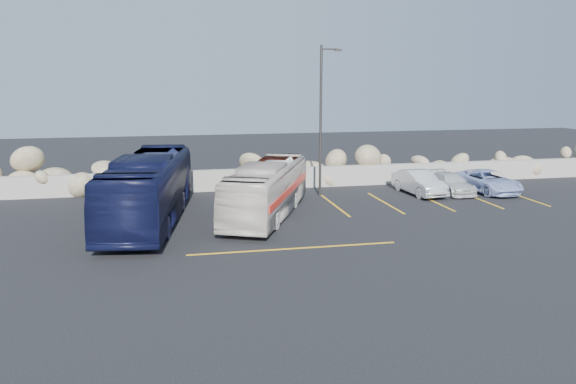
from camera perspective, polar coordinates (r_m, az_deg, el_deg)
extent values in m
plane|color=black|center=(21.25, 3.38, -5.76)|extent=(90.00, 90.00, 0.00)
cube|color=gray|center=(32.53, -2.15, 1.38)|extent=(60.00, 0.40, 1.20)
cube|color=gold|center=(27.45, -5.52, -1.82)|extent=(0.12, 5.00, 0.01)
cube|color=gold|center=(28.44, 4.75, -1.33)|extent=(0.12, 5.00, 0.01)
cube|color=gold|center=(29.32, 9.81, -1.08)|extent=(0.12, 5.00, 0.01)
cube|color=gold|center=(30.36, 14.38, -0.84)|extent=(0.12, 5.00, 0.01)
cube|color=gold|center=(31.58, 18.62, -0.62)|extent=(0.12, 5.00, 0.01)
cube|color=gold|center=(32.97, 22.52, -0.41)|extent=(0.12, 5.00, 0.01)
cube|color=gold|center=(21.20, 0.61, -5.76)|extent=(8.00, 0.12, 0.01)
cylinder|color=#302C2B|center=(30.21, 3.33, 7.10)|extent=(0.14, 0.14, 8.00)
cylinder|color=#302C2B|center=(30.28, 4.26, 14.29)|extent=(0.90, 0.08, 0.08)
cube|color=#302C2B|center=(30.41, 5.10, 14.17)|extent=(0.35, 0.18, 0.12)
imported|color=silver|center=(25.92, -2.13, 0.28)|extent=(5.53, 9.15, 2.52)
imported|color=black|center=(25.54, -13.95, 0.35)|extent=(4.08, 11.12, 3.03)
imported|color=#BBBBC0|center=(31.75, 13.17, 0.94)|extent=(1.76, 4.09, 1.31)
imported|color=beige|center=(32.61, 16.12, 0.88)|extent=(1.74, 3.88, 1.10)
imported|color=#9AACDB|center=(33.49, 19.63, 1.04)|extent=(2.45, 4.60, 1.23)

